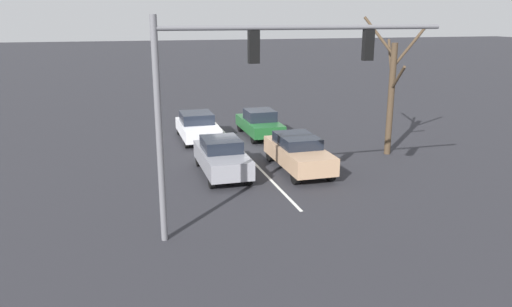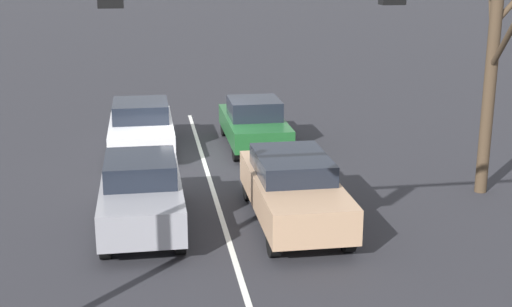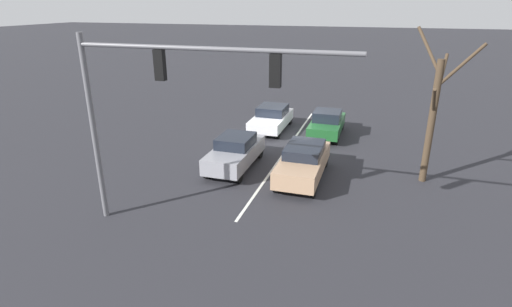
{
  "view_description": "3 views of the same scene",
  "coord_description": "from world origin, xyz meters",
  "px_view_note": "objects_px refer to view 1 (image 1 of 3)",
  "views": [
    {
      "loc": [
        5.99,
        25.39,
        6.64
      ],
      "look_at": [
        1.05,
        7.87,
        1.61
      ],
      "focal_mm": 35.0,
      "sensor_mm": 36.0,
      "label": 1
    },
    {
      "loc": [
        1.65,
        20.39,
        5.98
      ],
      "look_at": [
        -0.51,
        6.83,
        2.08
      ],
      "focal_mm": 50.0,
      "sensor_mm": 36.0,
      "label": 2
    },
    {
      "loc": [
        -4.57,
        22.11,
        7.58
      ],
      "look_at": [
        0.1,
        7.25,
        1.67
      ],
      "focal_mm": 28.0,
      "sensor_mm": 36.0,
      "label": 3
    }
  ],
  "objects_px": {
    "car_darkgreen_leftlane_second": "(260,123)",
    "car_white_midlane_second": "(197,126)",
    "car_gray_midlane_front": "(222,156)",
    "traffic_signal_gantry": "(247,78)",
    "bare_tree_near": "(392,89)",
    "car_tan_leftlane_front": "(298,152)"
  },
  "relations": [
    {
      "from": "car_darkgreen_leftlane_second",
      "to": "car_white_midlane_second",
      "type": "distance_m",
      "value": 3.53
    },
    {
      "from": "car_gray_midlane_front",
      "to": "traffic_signal_gantry",
      "type": "xyz_separation_m",
      "value": [
        0.42,
        5.91,
        4.07
      ]
    },
    {
      "from": "traffic_signal_gantry",
      "to": "bare_tree_near",
      "type": "distance_m",
      "value": 11.61
    },
    {
      "from": "car_gray_midlane_front",
      "to": "car_darkgreen_leftlane_second",
      "type": "bearing_deg",
      "value": -119.03
    },
    {
      "from": "car_tan_leftlane_front",
      "to": "car_white_midlane_second",
      "type": "height_order",
      "value": "car_tan_leftlane_front"
    },
    {
      "from": "car_darkgreen_leftlane_second",
      "to": "bare_tree_near",
      "type": "height_order",
      "value": "bare_tree_near"
    },
    {
      "from": "bare_tree_near",
      "to": "traffic_signal_gantry",
      "type": "bearing_deg",
      "value": 37.77
    },
    {
      "from": "car_white_midlane_second",
      "to": "bare_tree_near",
      "type": "bearing_deg",
      "value": 147.83
    },
    {
      "from": "car_tan_leftlane_front",
      "to": "car_white_midlane_second",
      "type": "distance_m",
      "value": 7.63
    },
    {
      "from": "car_darkgreen_leftlane_second",
      "to": "bare_tree_near",
      "type": "bearing_deg",
      "value": 134.39
    },
    {
      "from": "car_white_midlane_second",
      "to": "bare_tree_near",
      "type": "height_order",
      "value": "bare_tree_near"
    },
    {
      "from": "car_darkgreen_leftlane_second",
      "to": "traffic_signal_gantry",
      "type": "distance_m",
      "value": 13.54
    },
    {
      "from": "car_tan_leftlane_front",
      "to": "bare_tree_near",
      "type": "xyz_separation_m",
      "value": [
        -5.26,
        -1.4,
        2.43
      ]
    },
    {
      "from": "traffic_signal_gantry",
      "to": "bare_tree_near",
      "type": "bearing_deg",
      "value": -142.23
    },
    {
      "from": "car_gray_midlane_front",
      "to": "car_white_midlane_second",
      "type": "xyz_separation_m",
      "value": [
        -0.02,
        -6.57,
        -0.06
      ]
    },
    {
      "from": "car_gray_midlane_front",
      "to": "car_darkgreen_leftlane_second",
      "type": "distance_m",
      "value": 7.28
    },
    {
      "from": "car_darkgreen_leftlane_second",
      "to": "car_white_midlane_second",
      "type": "relative_size",
      "value": 1.0
    },
    {
      "from": "traffic_signal_gantry",
      "to": "car_darkgreen_leftlane_second",
      "type": "bearing_deg",
      "value": -107.88
    },
    {
      "from": "traffic_signal_gantry",
      "to": "car_gray_midlane_front",
      "type": "bearing_deg",
      "value": -94.11
    },
    {
      "from": "car_darkgreen_leftlane_second",
      "to": "bare_tree_near",
      "type": "relative_size",
      "value": 0.64
    },
    {
      "from": "car_darkgreen_leftlane_second",
      "to": "car_white_midlane_second",
      "type": "xyz_separation_m",
      "value": [
        3.52,
        -0.2,
        -0.02
      ]
    },
    {
      "from": "car_tan_leftlane_front",
      "to": "car_darkgreen_leftlane_second",
      "type": "bearing_deg",
      "value": -91.19
    }
  ]
}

